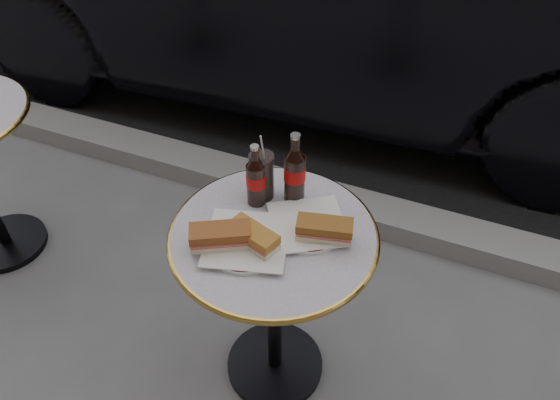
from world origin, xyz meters
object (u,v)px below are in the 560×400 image
at_px(cola_bottle_left, 256,175).
at_px(cola_bottle_right, 295,168).
at_px(plate_left, 247,242).
at_px(plate_right, 308,226).
at_px(bistro_table, 274,308).
at_px(cola_glass, 262,176).

bearing_deg(cola_bottle_left, cola_bottle_right, 31.92).
distance_m(plate_left, plate_right, 0.19).
relative_size(bistro_table, plate_left, 3.00).
bearing_deg(cola_glass, bistro_table, -54.84).
distance_m(plate_left, cola_bottle_left, 0.20).
relative_size(bistro_table, cola_glass, 4.64).
bearing_deg(plate_left, bistro_table, 51.62).
distance_m(plate_left, cola_bottle_right, 0.27).
bearing_deg(plate_right, cola_glass, 156.84).
bearing_deg(cola_bottle_left, plate_right, -13.25).
bearing_deg(plate_left, cola_glass, 101.72).
height_order(bistro_table, cola_bottle_left, cola_bottle_left).
xyz_separation_m(bistro_table, cola_glass, (-0.10, 0.14, 0.45)).
distance_m(cola_bottle_right, cola_glass, 0.11).
distance_m(bistro_table, plate_right, 0.39).
relative_size(cola_bottle_left, cola_glass, 1.37).
relative_size(plate_left, plate_right, 1.09).
relative_size(plate_right, cola_bottle_right, 0.93).
relative_size(plate_right, cola_bottle_left, 1.04).
bearing_deg(cola_bottle_right, cola_glass, -163.51).
bearing_deg(cola_bottle_right, plate_left, -102.93).
height_order(cola_bottle_left, cola_bottle_right, cola_bottle_right).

